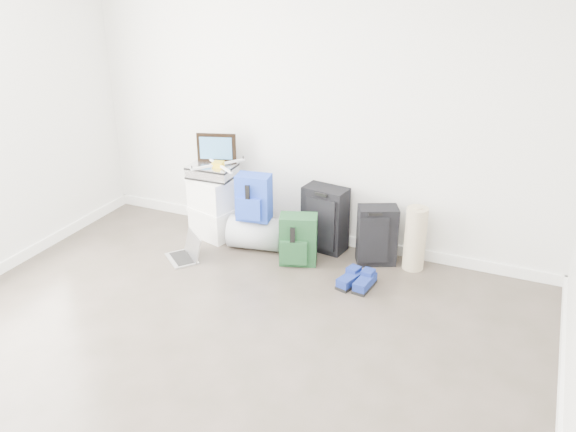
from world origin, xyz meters
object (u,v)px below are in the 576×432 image
at_px(carry_on, 377,236).
at_px(laptop, 186,253).
at_px(duffel_bag, 256,233).
at_px(briefcase, 212,171).
at_px(boxes_stack, 214,207).
at_px(large_suitcase, 325,219).

xyz_separation_m(carry_on, laptop, (-1.59, -0.61, -0.21)).
bearing_deg(duffel_bag, briefcase, 160.20).
relative_size(briefcase, duffel_bag, 0.84).
bearing_deg(duffel_bag, boxes_stack, 160.20).
relative_size(carry_on, laptop, 1.35).
bearing_deg(carry_on, laptop, 175.96).
distance_m(briefcase, laptop, 0.81).
relative_size(boxes_stack, carry_on, 1.14).
bearing_deg(carry_on, briefcase, 158.06).
distance_m(boxes_stack, large_suitcase, 1.09).
relative_size(briefcase, laptop, 1.04).
bearing_deg(large_suitcase, boxes_stack, -163.40).
bearing_deg(laptop, duffel_bag, 81.95).
bearing_deg(boxes_stack, laptop, -73.64).
height_order(carry_on, laptop, carry_on).
bearing_deg(boxes_stack, duffel_bag, 7.14).
distance_m(duffel_bag, large_suitcase, 0.66).
bearing_deg(carry_on, boxes_stack, 158.06).
xyz_separation_m(boxes_stack, large_suitcase, (1.08, 0.16, -0.00)).
xyz_separation_m(boxes_stack, briefcase, (0.00, 0.00, 0.36)).
relative_size(boxes_stack, laptop, 1.53).
xyz_separation_m(briefcase, carry_on, (1.59, 0.08, -0.40)).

